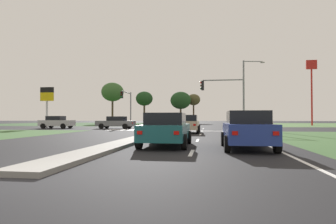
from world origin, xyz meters
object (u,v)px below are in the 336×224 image
Objects in this scene: treeline_near at (113,92)px; car_grey_fourth at (116,122)px; car_blue_sixth at (247,130)px; car_beige_second at (188,124)px; car_silver_near at (57,122)px; traffic_signal_far_left at (127,102)px; fuel_price_totem at (47,98)px; car_navy_seventh at (166,121)px; car_teal_eighth at (166,129)px; pedestrian_at_median at (182,119)px; treeline_second at (144,99)px; treeline_fourth at (194,100)px; car_maroon_third at (172,121)px; traffic_signal_near_right at (227,94)px; fastfood_pole_sign at (312,78)px; street_lamp_second at (246,90)px; treeline_third at (181,100)px; car_white_fifth at (254,122)px.

car_grey_fourth is at bearing -70.24° from treeline_near.
car_blue_sixth is at bearing -149.19° from car_grey_fourth.
car_blue_sixth is (3.35, -12.55, 0.01)m from car_beige_second.
car_silver_near is 0.79× the size of traffic_signal_far_left.
car_beige_second reaches higher than car_grey_fourth.
car_navy_seventh is at bearing 32.36° from fuel_price_totem.
pedestrian_at_median is at bearing 93.95° from car_teal_eighth.
car_blue_sixth is at bearing -45.06° from fuel_price_totem.
fuel_price_totem is 37.06m from treeline_second.
treeline_second reaches higher than pedestrian_at_median.
treeline_fourth is (-1.84, 46.19, 5.03)m from car_beige_second.
car_teal_eighth is (4.44, -37.51, 0.01)m from car_maroon_third.
traffic_signal_near_right is 46.25m from treeline_second.
treeline_second is at bearing 151.70° from fastfood_pole_sign.
car_blue_sixth is 0.92× the size of car_navy_seventh.
car_teal_eighth is at bearing 39.41° from car_silver_near.
car_blue_sixth is 59.18m from treeline_fourth.
car_beige_second is at bearing -87.72° from treeline_fourth.
treeline_near is (-41.19, 13.94, -0.74)m from fastfood_pole_sign.
fuel_price_totem is at bearing 134.94° from car_blue_sixth.
car_blue_sixth is at bearing -90.99° from traffic_signal_near_right.
street_lamp_second is at bearing -16.96° from traffic_signal_far_left.
car_navy_seventh is (12.39, 10.35, 0.02)m from car_silver_near.
treeline_second is (-18.13, 42.47, 2.58)m from traffic_signal_near_right.
traffic_signal_far_left is at bearing 163.04° from street_lamp_second.
pedestrian_at_median is (14.61, 14.12, 0.34)m from car_silver_near.
car_teal_eighth is 0.61× the size of treeline_fourth.
car_navy_seventh is 14.49m from street_lamp_second.
traffic_signal_near_right is 45.65m from treeline_near.
car_beige_second is 12.99m from car_blue_sixth.
traffic_signal_near_right is 7.02m from street_lamp_second.
car_beige_second is 0.83× the size of fuel_price_totem.
car_navy_seventh is (4.64, 10.38, 0.04)m from car_grey_fourth.
treeline_second is at bearing 98.29° from traffic_signal_far_left.
treeline_third is (12.36, 34.60, 4.76)m from car_silver_near.
pedestrian_at_median is (-2.56, 23.00, 0.33)m from car_beige_second.
street_lamp_second is (11.05, -8.53, 3.90)m from car_navy_seventh.
street_lamp_second is at bearing -60.05° from treeline_second.
pedestrian_at_median reaches higher than car_silver_near.
traffic_signal_far_left is at bearing -100.50° from treeline_third.
car_silver_near is 24.73m from car_white_fifth.
pedestrian_at_median is at bearing -91.76° from treeline_fourth.
treeline_second is at bearing -178.15° from pedestrian_at_median.
treeline_near is at bearing 123.42° from traffic_signal_near_right.
street_lamp_second reaches higher than treeline_second.
fastfood_pole_sign reaches higher than car_blue_sixth.
street_lamp_second is (23.44, 1.82, 3.92)m from car_silver_near.
traffic_signal_near_right reaches higher than car_maroon_third.
car_grey_fourth is at bearing -7.11° from fuel_price_totem.
car_maroon_third is at bearing 46.82° from fuel_price_totem.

